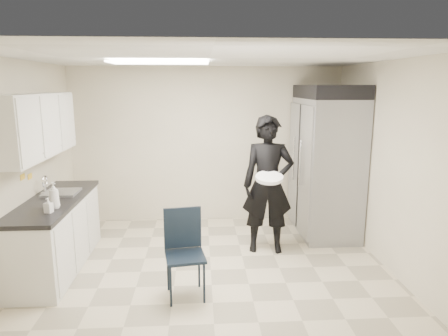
{
  "coord_description": "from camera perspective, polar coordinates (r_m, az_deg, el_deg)",
  "views": [
    {
      "loc": [
        -0.11,
        -4.69,
        2.3
      ],
      "look_at": [
        0.18,
        0.2,
        1.28
      ],
      "focal_mm": 32.0,
      "sensor_mm": 36.0,
      "label": 1
    }
  ],
  "objects": [
    {
      "name": "floor",
      "position": [
        5.22,
        -1.9,
        -14.34
      ],
      "size": [
        4.5,
        4.5,
        0.0
      ],
      "primitive_type": "plane",
      "color": "#C1B598",
      "rests_on": "ground"
    },
    {
      "name": "ceiling",
      "position": [
        4.7,
        -2.13,
        15.44
      ],
      "size": [
        4.5,
        4.5,
        0.0
      ],
      "primitive_type": "plane",
      "rotation": [
        3.14,
        0.0,
        0.0
      ],
      "color": "silver",
      "rests_on": "back_wall"
    },
    {
      "name": "back_wall",
      "position": [
        6.76,
        -2.44,
        3.28
      ],
      "size": [
        4.5,
        0.0,
        4.5
      ],
      "primitive_type": "plane",
      "rotation": [
        1.57,
        0.0,
        0.0
      ],
      "color": "beige",
      "rests_on": "floor"
    },
    {
      "name": "left_wall",
      "position": [
        5.25,
        -27.39,
        -0.53
      ],
      "size": [
        0.0,
        4.0,
        4.0
      ],
      "primitive_type": "plane",
      "rotation": [
        1.57,
        0.0,
        1.57
      ],
      "color": "beige",
      "rests_on": "floor"
    },
    {
      "name": "right_wall",
      "position": [
        5.34,
        22.88,
        0.07
      ],
      "size": [
        0.0,
        4.0,
        4.0
      ],
      "primitive_type": "plane",
      "rotation": [
        1.57,
        0.0,
        -1.57
      ],
      "color": "beige",
      "rests_on": "floor"
    },
    {
      "name": "ceiling_panel",
      "position": [
        5.12,
        -9.19,
        14.67
      ],
      "size": [
        1.2,
        0.6,
        0.02
      ],
      "primitive_type": "cube",
      "color": "white",
      "rests_on": "ceiling"
    },
    {
      "name": "lower_counter",
      "position": [
        5.55,
        -22.83,
        -8.88
      ],
      "size": [
        0.6,
        1.9,
        0.86
      ],
      "primitive_type": "cube",
      "color": "silver",
      "rests_on": "floor"
    },
    {
      "name": "countertop",
      "position": [
        5.41,
        -23.22,
        -4.35
      ],
      "size": [
        0.64,
        1.95,
        0.05
      ],
      "primitive_type": "cube",
      "color": "black",
      "rests_on": "lower_counter"
    },
    {
      "name": "sink",
      "position": [
        5.63,
        -22.17,
        -3.81
      ],
      "size": [
        0.42,
        0.4,
        0.14
      ],
      "primitive_type": "cube",
      "color": "gray",
      "rests_on": "countertop"
    },
    {
      "name": "faucet",
      "position": [
        5.67,
        -24.2,
        -2.32
      ],
      "size": [
        0.02,
        0.02,
        0.24
      ],
      "primitive_type": "cylinder",
      "color": "silver",
      "rests_on": "countertop"
    },
    {
      "name": "upper_cabinets",
      "position": [
        5.29,
        -25.32,
        5.51
      ],
      "size": [
        0.35,
        1.8,
        0.75
      ],
      "primitive_type": "cube",
      "color": "silver",
      "rests_on": "left_wall"
    },
    {
      "name": "towel_dispenser",
      "position": [
        6.41,
        -21.94,
        4.85
      ],
      "size": [
        0.22,
        0.3,
        0.35
      ],
      "primitive_type": "cube",
      "color": "black",
      "rests_on": "left_wall"
    },
    {
      "name": "notice_sticker_left",
      "position": [
        5.35,
        -26.82,
        -1.14
      ],
      "size": [
        0.0,
        0.12,
        0.07
      ],
      "primitive_type": "cube",
      "color": "yellow",
      "rests_on": "left_wall"
    },
    {
      "name": "notice_sticker_right",
      "position": [
        5.54,
        -25.98,
        -1.09
      ],
      "size": [
        0.0,
        0.12,
        0.07
      ],
      "primitive_type": "cube",
      "color": "yellow",
      "rests_on": "left_wall"
    },
    {
      "name": "commercial_fridge",
      "position": [
        6.4,
        14.32,
        0.15
      ],
      "size": [
        0.8,
        1.35,
        2.1
      ],
      "primitive_type": "cube",
      "color": "gray",
      "rests_on": "floor"
    },
    {
      "name": "fridge_compressor",
      "position": [
        6.27,
        14.86,
        10.49
      ],
      "size": [
        0.8,
        1.35,
        0.2
      ],
      "primitive_type": "cube",
      "color": "black",
      "rests_on": "commercial_fridge"
    },
    {
      "name": "folding_chair",
      "position": [
        4.46,
        -5.57,
        -12.48
      ],
      "size": [
        0.48,
        0.48,
        0.94
      ],
      "primitive_type": "cube",
      "rotation": [
        0.0,
        0.0,
        0.15
      ],
      "color": "black",
      "rests_on": "floor"
    },
    {
      "name": "man_tuxedo",
      "position": [
        5.52,
        6.29,
        -2.4
      ],
      "size": [
        0.75,
        0.54,
        1.91
      ],
      "primitive_type": "imported",
      "rotation": [
        0.0,
        0.0,
        -0.11
      ],
      "color": "black",
      "rests_on": "floor"
    },
    {
      "name": "bucket_lid",
      "position": [
        5.24,
        6.49,
        -1.39
      ],
      "size": [
        0.4,
        0.4,
        0.05
      ],
      "primitive_type": "cylinder",
      "rotation": [
        0.0,
        0.0,
        -0.11
      ],
      "color": "white",
      "rests_on": "man_tuxedo"
    },
    {
      "name": "soap_bottle_a",
      "position": [
        4.96,
        -23.13,
        -3.62
      ],
      "size": [
        0.17,
        0.17,
        0.31
      ],
      "primitive_type": "imported",
      "rotation": [
        0.0,
        0.0,
        0.77
      ],
      "color": "white",
      "rests_on": "countertop"
    },
    {
      "name": "soap_bottle_b",
      "position": [
        4.83,
        -23.8,
        -4.9
      ],
      "size": [
        0.09,
        0.1,
        0.17
      ],
      "primitive_type": "imported",
      "rotation": [
        0.0,
        0.0,
        -0.27
      ],
      "color": "silver",
      "rests_on": "countertop"
    }
  ]
}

